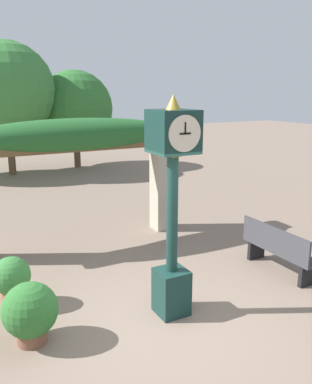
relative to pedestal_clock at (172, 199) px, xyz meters
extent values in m
plane|color=#7F6B5B|center=(-0.33, -0.22, -1.80)|extent=(60.00, 60.00, 0.00)
cube|color=#14332D|center=(0.00, 0.00, -1.44)|extent=(0.45, 0.45, 0.70)
cylinder|color=#14332D|center=(0.00, 0.00, -0.23)|extent=(0.17, 0.17, 1.72)
cylinder|color=gold|center=(0.00, 0.00, 0.65)|extent=(0.27, 0.27, 0.04)
cube|color=#14332D|center=(0.00, 0.00, 0.96)|extent=(0.59, 0.59, 0.59)
cylinder|color=beige|center=(0.00, -0.30, 0.96)|extent=(0.48, 0.02, 0.48)
cylinder|color=beige|center=(0.00, 0.30, 0.96)|extent=(0.48, 0.02, 0.48)
cube|color=black|center=(0.00, -0.32, 0.96)|extent=(0.17, 0.01, 0.02)
cube|color=black|center=(0.00, -0.32, 1.03)|extent=(0.02, 0.01, 0.15)
cone|color=gold|center=(0.00, 0.00, 1.36)|extent=(0.21, 0.21, 0.21)
cube|color=#A89E89|center=(1.74, 3.50, -0.76)|extent=(0.45, 0.45, 2.07)
cube|color=brown|center=(-0.33, 3.27, 0.35)|extent=(5.19, 0.14, 0.14)
cube|color=brown|center=(-0.33, 3.42, 0.35)|extent=(5.19, 0.14, 0.14)
cube|color=brown|center=(-0.33, 3.57, 0.35)|extent=(5.19, 0.14, 0.14)
cube|color=brown|center=(-0.33, 3.72, 0.35)|extent=(5.19, 0.14, 0.14)
ellipsoid|color=#235B28|center=(-0.33, 3.50, 0.59)|extent=(4.64, 1.05, 0.70)
cylinder|color=brown|center=(-2.03, 0.22, -1.69)|extent=(0.40, 0.40, 0.20)
sphere|color=#2D6B2D|center=(-2.03, 0.22, -1.31)|extent=(0.74, 0.74, 0.74)
cylinder|color=#9E563D|center=(-2.10, 1.32, -1.65)|extent=(0.35, 0.35, 0.30)
sphere|color=#387A38|center=(-2.10, 1.32, -1.28)|extent=(0.59, 0.59, 0.59)
cube|color=#38383D|center=(2.54, 0.33, -1.38)|extent=(0.42, 1.65, 0.05)
cube|color=#38383D|center=(2.35, 0.33, -1.13)|extent=(0.04, 1.65, 0.45)
cube|color=black|center=(2.54, -0.33, -1.60)|extent=(0.38, 0.08, 0.39)
cube|color=black|center=(2.54, 0.99, -1.60)|extent=(0.38, 0.08, 0.39)
cylinder|color=brown|center=(-0.45, 12.03, -0.80)|extent=(0.28, 0.28, 1.98)
sphere|color=#387A38|center=(-0.45, 12.03, 1.49)|extent=(3.74, 3.74, 3.74)
cylinder|color=brown|center=(2.36, 12.41, -1.09)|extent=(0.28, 0.28, 1.40)
sphere|color=#2D6B2D|center=(2.36, 12.41, 0.73)|extent=(3.21, 3.21, 3.21)
camera|label=1|loc=(-2.80, -4.82, 1.51)|focal=38.00mm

